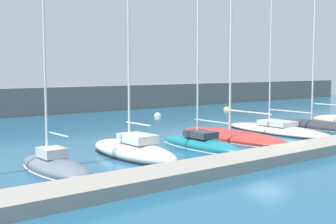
{
  "coord_description": "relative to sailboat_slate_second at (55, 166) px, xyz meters",
  "views": [
    {
      "loc": [
        -21.84,
        -17.45,
        4.89
      ],
      "look_at": [
        -2.71,
        6.17,
        2.08
      ],
      "focal_mm": 49.3,
      "sensor_mm": 36.0,
      "label": 1
    }
  ],
  "objects": [
    {
      "name": "ground_plane",
      "position": [
        12.37,
        -2.86,
        -0.3
      ],
      "size": [
        120.0,
        120.0,
        0.0
      ],
      "primitive_type": "plane",
      "color": "#1E567A"
    },
    {
      "name": "dock_pier",
      "position": [
        12.37,
        -4.87,
        -0.02
      ],
      "size": [
        39.74,
        2.32,
        0.56
      ],
      "primitive_type": "cube",
      "color": "gray",
      "rests_on": "ground_plane"
    },
    {
      "name": "breakwater_seawall",
      "position": [
        12.37,
        27.35,
        1.17
      ],
      "size": [
        108.0,
        2.38,
        2.95
      ],
      "primitive_type": "cube",
      "color": "slate",
      "rests_on": "ground_plane"
    },
    {
      "name": "sailboat_slate_second",
      "position": [
        0.0,
        0.0,
        0.0
      ],
      "size": [
        2.06,
        6.16,
        12.73
      ],
      "rotation": [
        0.0,
        0.0,
        1.56
      ],
      "color": "slate",
      "rests_on": "ground_plane"
    },
    {
      "name": "sailboat_white_third",
      "position": [
        4.97,
        0.6,
        0.09
      ],
      "size": [
        2.22,
        7.39,
        12.69
      ],
      "rotation": [
        0.0,
        0.0,
        1.57
      ],
      "color": "white",
      "rests_on": "ground_plane"
    },
    {
      "name": "sailboat_teal_fourth",
      "position": [
        9.91,
        0.41,
        0.02
      ],
      "size": [
        2.0,
        7.13,
        12.29
      ],
      "rotation": [
        0.0,
        0.0,
        1.54
      ],
      "color": "#19707F",
      "rests_on": "ground_plane"
    },
    {
      "name": "sailboat_red_fifth",
      "position": [
        14.38,
        1.96,
        -0.01
      ],
      "size": [
        4.03,
        10.28,
        19.53
      ],
      "rotation": [
        0.0,
        0.0,
        1.51
      ],
      "color": "#B72D28",
      "rests_on": "ground_plane"
    },
    {
      "name": "sailboat_ivory_sixth",
      "position": [
        19.38,
        1.86,
        -0.06
      ],
      "size": [
        3.28,
        10.14,
        14.74
      ],
      "rotation": [
        0.0,
        0.0,
        1.52
      ],
      "color": "silver",
      "rests_on": "ground_plane"
    },
    {
      "name": "sailboat_charcoal_seventh",
      "position": [
        24.17,
        1.39,
        -0.07
      ],
      "size": [
        2.6,
        8.97,
        14.29
      ],
      "rotation": [
        0.0,
        0.0,
        1.52
      ],
      "color": "#2D2D33",
      "rests_on": "ground_plane"
    },
    {
      "name": "mooring_buoy_yellow",
      "position": [
        31.35,
        18.71,
        -0.3
      ],
      "size": [
        0.75,
        0.75,
        0.75
      ],
      "primitive_type": "sphere",
      "color": "yellow",
      "rests_on": "ground_plane"
    },
    {
      "name": "mooring_buoy_white",
      "position": [
        20.02,
        17.82,
        -0.3
      ],
      "size": [
        0.76,
        0.76,
        0.76
      ],
      "primitive_type": "sphere",
      "color": "white",
      "rests_on": "ground_plane"
    }
  ]
}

